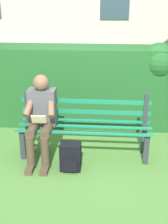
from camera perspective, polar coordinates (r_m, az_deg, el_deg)
ground at (r=4.49m, az=0.10°, el=-8.11°), size 60.00×60.00×0.00m
park_bench at (r=4.34m, az=0.17°, el=-2.58°), size 1.89×0.49×0.90m
person_seated at (r=4.19m, az=-8.13°, el=-0.78°), size 0.44×0.73×1.20m
hedge_backdrop at (r=5.33m, az=-3.19°, el=5.28°), size 5.21×0.75×1.48m
backpack at (r=4.07m, az=-2.55°, el=-8.47°), size 0.28×0.26×0.38m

